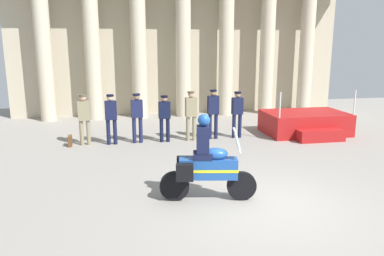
{
  "coord_description": "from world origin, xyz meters",
  "views": [
    {
      "loc": [
        -2.83,
        -6.98,
        3.32
      ],
      "look_at": [
        -0.93,
        3.1,
        1.03
      ],
      "focal_mm": 35.39,
      "sensor_mm": 36.0,
      "label": 1
    }
  ],
  "objects_px": {
    "officer_in_row_4": "(191,112)",
    "officer_in_row_5": "(213,110)",
    "motorcycle_with_rider": "(205,165)",
    "officer_in_row_0": "(84,116)",
    "officer_in_row_3": "(164,115)",
    "officer_in_row_2": "(137,114)",
    "briefcase_on_ground": "(70,141)",
    "officer_in_row_6": "(237,111)",
    "officer_in_row_1": "(111,115)",
    "reviewing_stand": "(305,123)"
  },
  "relations": [
    {
      "from": "officer_in_row_3",
      "to": "motorcycle_with_rider",
      "type": "height_order",
      "value": "motorcycle_with_rider"
    },
    {
      "from": "officer_in_row_3",
      "to": "officer_in_row_5",
      "type": "bearing_deg",
      "value": 179.12
    },
    {
      "from": "reviewing_stand",
      "to": "officer_in_row_1",
      "type": "relative_size",
      "value": 1.77
    },
    {
      "from": "officer_in_row_3",
      "to": "reviewing_stand",
      "type": "bearing_deg",
      "value": 177.65
    },
    {
      "from": "briefcase_on_ground",
      "to": "officer_in_row_2",
      "type": "bearing_deg",
      "value": 1.4
    },
    {
      "from": "officer_in_row_0",
      "to": "officer_in_row_3",
      "type": "height_order",
      "value": "officer_in_row_0"
    },
    {
      "from": "officer_in_row_0",
      "to": "motorcycle_with_rider",
      "type": "distance_m",
      "value": 5.98
    },
    {
      "from": "officer_in_row_2",
      "to": "officer_in_row_4",
      "type": "xyz_separation_m",
      "value": [
        1.85,
        -0.03,
        0.02
      ]
    },
    {
      "from": "officer_in_row_2",
      "to": "officer_in_row_3",
      "type": "bearing_deg",
      "value": 172.69
    },
    {
      "from": "officer_in_row_6",
      "to": "briefcase_on_ground",
      "type": "xyz_separation_m",
      "value": [
        -5.76,
        -0.13,
        -0.8
      ]
    },
    {
      "from": "officer_in_row_4",
      "to": "officer_in_row_5",
      "type": "height_order",
      "value": "officer_in_row_5"
    },
    {
      "from": "officer_in_row_1",
      "to": "officer_in_row_3",
      "type": "relative_size",
      "value": 1.05
    },
    {
      "from": "reviewing_stand",
      "to": "officer_in_row_6",
      "type": "height_order",
      "value": "reviewing_stand"
    },
    {
      "from": "officer_in_row_4",
      "to": "officer_in_row_5",
      "type": "distance_m",
      "value": 0.82
    },
    {
      "from": "officer_in_row_3",
      "to": "officer_in_row_4",
      "type": "bearing_deg",
      "value": 176.38
    },
    {
      "from": "officer_in_row_4",
      "to": "motorcycle_with_rider",
      "type": "distance_m",
      "value": 5.19
    },
    {
      "from": "briefcase_on_ground",
      "to": "officer_in_row_5",
      "type": "bearing_deg",
      "value": 1.48
    },
    {
      "from": "officer_in_row_1",
      "to": "motorcycle_with_rider",
      "type": "height_order",
      "value": "motorcycle_with_rider"
    },
    {
      "from": "officer_in_row_3",
      "to": "officer_in_row_4",
      "type": "xyz_separation_m",
      "value": [
        0.92,
        0.02,
        0.07
      ]
    },
    {
      "from": "officer_in_row_1",
      "to": "officer_in_row_6",
      "type": "relative_size",
      "value": 1.01
    },
    {
      "from": "officer_in_row_2",
      "to": "reviewing_stand",
      "type": "bearing_deg",
      "value": 176.92
    },
    {
      "from": "officer_in_row_4",
      "to": "motorcycle_with_rider",
      "type": "height_order",
      "value": "motorcycle_with_rider"
    },
    {
      "from": "reviewing_stand",
      "to": "officer_in_row_6",
      "type": "bearing_deg",
      "value": -177.9
    },
    {
      "from": "officer_in_row_6",
      "to": "reviewing_stand",
      "type": "bearing_deg",
      "value": 177.44
    },
    {
      "from": "officer_in_row_0",
      "to": "briefcase_on_ground",
      "type": "height_order",
      "value": "officer_in_row_0"
    },
    {
      "from": "officer_in_row_1",
      "to": "officer_in_row_2",
      "type": "relative_size",
      "value": 1.0
    },
    {
      "from": "officer_in_row_3",
      "to": "officer_in_row_4",
      "type": "distance_m",
      "value": 0.93
    },
    {
      "from": "reviewing_stand",
      "to": "officer_in_row_2",
      "type": "bearing_deg",
      "value": -178.42
    },
    {
      "from": "officer_in_row_3",
      "to": "officer_in_row_5",
      "type": "distance_m",
      "value": 1.74
    },
    {
      "from": "officer_in_row_2",
      "to": "officer_in_row_3",
      "type": "height_order",
      "value": "officer_in_row_2"
    },
    {
      "from": "officer_in_row_0",
      "to": "officer_in_row_1",
      "type": "relative_size",
      "value": 1.0
    },
    {
      "from": "officer_in_row_4",
      "to": "officer_in_row_6",
      "type": "distance_m",
      "value": 1.7
    },
    {
      "from": "officer_in_row_6",
      "to": "officer_in_row_3",
      "type": "bearing_deg",
      "value": -2.12
    },
    {
      "from": "officer_in_row_6",
      "to": "officer_in_row_1",
      "type": "bearing_deg",
      "value": -2.98
    },
    {
      "from": "officer_in_row_0",
      "to": "officer_in_row_1",
      "type": "xyz_separation_m",
      "value": [
        0.87,
        -0.09,
        -0.0
      ]
    },
    {
      "from": "officer_in_row_1",
      "to": "officer_in_row_6",
      "type": "height_order",
      "value": "officer_in_row_1"
    },
    {
      "from": "officer_in_row_2",
      "to": "officer_in_row_4",
      "type": "relative_size",
      "value": 0.98
    },
    {
      "from": "officer_in_row_3",
      "to": "officer_in_row_6",
      "type": "bearing_deg",
      "value": 177.88
    },
    {
      "from": "officer_in_row_2",
      "to": "officer_in_row_4",
      "type": "bearing_deg",
      "value": 174.53
    },
    {
      "from": "reviewing_stand",
      "to": "officer_in_row_3",
      "type": "bearing_deg",
      "value": -177.69
    },
    {
      "from": "officer_in_row_0",
      "to": "officer_in_row_6",
      "type": "relative_size",
      "value": 1.02
    },
    {
      "from": "officer_in_row_5",
      "to": "briefcase_on_ground",
      "type": "height_order",
      "value": "officer_in_row_5"
    },
    {
      "from": "reviewing_stand",
      "to": "officer_in_row_4",
      "type": "bearing_deg",
      "value": -177.42
    },
    {
      "from": "officer_in_row_4",
      "to": "officer_in_row_5",
      "type": "relative_size",
      "value": 0.99
    },
    {
      "from": "officer_in_row_5",
      "to": "officer_in_row_0",
      "type": "bearing_deg",
      "value": -4.21
    },
    {
      "from": "officer_in_row_3",
      "to": "officer_in_row_2",
      "type": "bearing_deg",
      "value": -7.31
    },
    {
      "from": "officer_in_row_5",
      "to": "motorcycle_with_rider",
      "type": "distance_m",
      "value": 5.45
    },
    {
      "from": "reviewing_stand",
      "to": "officer_in_row_4",
      "type": "distance_m",
      "value": 4.46
    },
    {
      "from": "officer_in_row_1",
      "to": "officer_in_row_5",
      "type": "height_order",
      "value": "officer_in_row_5"
    },
    {
      "from": "officer_in_row_0",
      "to": "officer_in_row_5",
      "type": "relative_size",
      "value": 0.97
    }
  ]
}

